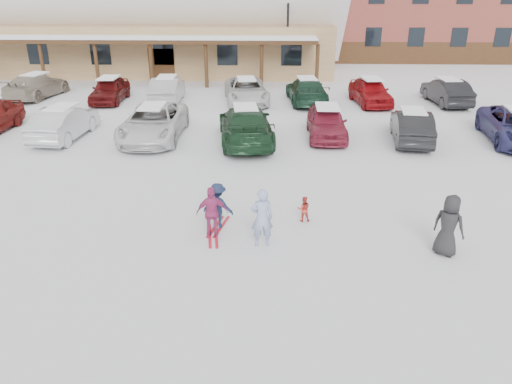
{
  "coord_description": "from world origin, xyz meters",
  "views": [
    {
      "loc": [
        0.73,
        -12.1,
        6.62
      ],
      "look_at": [
        0.3,
        1.0,
        1.0
      ],
      "focal_mm": 35.0,
      "sensor_mm": 36.0,
      "label": 1
    }
  ],
  "objects_px": {
    "lamp_post": "(288,26)",
    "parked_car_4": "(327,122)",
    "day_lodge": "(146,17)",
    "parked_car_1": "(64,123)",
    "parked_car_10": "(246,91)",
    "parked_car_11": "(307,91)",
    "toddler_red": "(304,209)",
    "adult_skier": "(262,218)",
    "bystander_dark": "(449,226)",
    "child_magenta": "(212,212)",
    "parked_car_8": "(110,90)",
    "parked_car_2": "(154,122)",
    "parked_car_3": "(246,125)",
    "parked_car_12": "(370,91)",
    "parked_car_9": "(167,90)",
    "parked_car_5": "(412,126)",
    "child_navy": "(218,206)",
    "parked_car_13": "(447,92)",
    "parked_car_7": "(37,86)"
  },
  "relations": [
    {
      "from": "toddler_red",
      "to": "parked_car_9",
      "type": "distance_m",
      "value": 16.8
    },
    {
      "from": "toddler_red",
      "to": "parked_car_10",
      "type": "relative_size",
      "value": 0.16
    },
    {
      "from": "toddler_red",
      "to": "bystander_dark",
      "type": "distance_m",
      "value": 4.03
    },
    {
      "from": "child_navy",
      "to": "child_magenta",
      "type": "height_order",
      "value": "child_magenta"
    },
    {
      "from": "parked_car_3",
      "to": "bystander_dark",
      "type": "bearing_deg",
      "value": 113.82
    },
    {
      "from": "adult_skier",
      "to": "parked_car_13",
      "type": "xyz_separation_m",
      "value": [
        10.13,
        16.81,
        -0.1
      ]
    },
    {
      "from": "child_magenta",
      "to": "parked_car_4",
      "type": "bearing_deg",
      "value": -120.29
    },
    {
      "from": "parked_car_10",
      "to": "parked_car_11",
      "type": "bearing_deg",
      "value": -7.46
    },
    {
      "from": "bystander_dark",
      "to": "parked_car_1",
      "type": "bearing_deg",
      "value": 4.62
    },
    {
      "from": "lamp_post",
      "to": "parked_car_2",
      "type": "height_order",
      "value": "lamp_post"
    },
    {
      "from": "bystander_dark",
      "to": "parked_car_1",
      "type": "distance_m",
      "value": 16.93
    },
    {
      "from": "parked_car_2",
      "to": "parked_car_4",
      "type": "distance_m",
      "value": 7.72
    },
    {
      "from": "parked_car_2",
      "to": "parked_car_3",
      "type": "relative_size",
      "value": 0.99
    },
    {
      "from": "parked_car_1",
      "to": "parked_car_10",
      "type": "distance_m",
      "value": 10.66
    },
    {
      "from": "child_navy",
      "to": "lamp_post",
      "type": "bearing_deg",
      "value": -83.85
    },
    {
      "from": "child_navy",
      "to": "toddler_red",
      "type": "bearing_deg",
      "value": -156.41
    },
    {
      "from": "lamp_post",
      "to": "parked_car_13",
      "type": "bearing_deg",
      "value": -38.64
    },
    {
      "from": "lamp_post",
      "to": "parked_car_5",
      "type": "xyz_separation_m",
      "value": [
        5.1,
        -14.42,
        -2.97
      ]
    },
    {
      "from": "parked_car_4",
      "to": "parked_car_8",
      "type": "xyz_separation_m",
      "value": [
        -11.89,
        6.74,
        -0.01
      ]
    },
    {
      "from": "parked_car_7",
      "to": "parked_car_4",
      "type": "bearing_deg",
      "value": 164.05
    },
    {
      "from": "child_magenta",
      "to": "parked_car_10",
      "type": "relative_size",
      "value": 0.3
    },
    {
      "from": "parked_car_4",
      "to": "parked_car_13",
      "type": "xyz_separation_m",
      "value": [
        7.45,
        6.76,
        0.01
      ]
    },
    {
      "from": "parked_car_9",
      "to": "parked_car_11",
      "type": "distance_m",
      "value": 8.03
    },
    {
      "from": "day_lodge",
      "to": "parked_car_1",
      "type": "xyz_separation_m",
      "value": [
        0.47,
        -18.75,
        -3.22
      ]
    },
    {
      "from": "parked_car_13",
      "to": "parked_car_5",
      "type": "bearing_deg",
      "value": 57.79
    },
    {
      "from": "day_lodge",
      "to": "adult_skier",
      "type": "height_order",
      "value": "day_lodge"
    },
    {
      "from": "parked_car_4",
      "to": "parked_car_11",
      "type": "relative_size",
      "value": 0.85
    },
    {
      "from": "parked_car_12",
      "to": "parked_car_11",
      "type": "bearing_deg",
      "value": 169.74
    },
    {
      "from": "parked_car_8",
      "to": "parked_car_9",
      "type": "xyz_separation_m",
      "value": [
        3.37,
        -0.03,
        0.03
      ]
    },
    {
      "from": "lamp_post",
      "to": "parked_car_12",
      "type": "distance_m",
      "value": 9.1
    },
    {
      "from": "day_lodge",
      "to": "parked_car_12",
      "type": "height_order",
      "value": "day_lodge"
    },
    {
      "from": "child_navy",
      "to": "parked_car_11",
      "type": "distance_m",
      "value": 16.21
    },
    {
      "from": "parked_car_11",
      "to": "parked_car_1",
      "type": "bearing_deg",
      "value": 28.03
    },
    {
      "from": "bystander_dark",
      "to": "parked_car_2",
      "type": "height_order",
      "value": "bystander_dark"
    },
    {
      "from": "parked_car_11",
      "to": "toddler_red",
      "type": "bearing_deg",
      "value": 81.11
    },
    {
      "from": "toddler_red",
      "to": "parked_car_8",
      "type": "relative_size",
      "value": 0.19
    },
    {
      "from": "bystander_dark",
      "to": "parked_car_4",
      "type": "relative_size",
      "value": 0.4
    },
    {
      "from": "bystander_dark",
      "to": "parked_car_10",
      "type": "bearing_deg",
      "value": -30.53
    },
    {
      "from": "child_magenta",
      "to": "parked_car_8",
      "type": "distance_m",
      "value": 18.12
    },
    {
      "from": "parked_car_1",
      "to": "parked_car_9",
      "type": "distance_m",
      "value": 7.92
    },
    {
      "from": "parked_car_8",
      "to": "parked_car_12",
      "type": "height_order",
      "value": "parked_car_12"
    },
    {
      "from": "parked_car_8",
      "to": "parked_car_10",
      "type": "bearing_deg",
      "value": -0.93
    },
    {
      "from": "child_navy",
      "to": "parked_car_3",
      "type": "bearing_deg",
      "value": -80.2
    },
    {
      "from": "bystander_dark",
      "to": "parked_car_8",
      "type": "xyz_separation_m",
      "value": [
        -13.98,
        17.09,
        -0.13
      ]
    },
    {
      "from": "parked_car_1",
      "to": "parked_car_7",
      "type": "relative_size",
      "value": 0.9
    },
    {
      "from": "adult_skier",
      "to": "bystander_dark",
      "type": "distance_m",
      "value": 4.79
    },
    {
      "from": "parked_car_1",
      "to": "parked_car_2",
      "type": "xyz_separation_m",
      "value": [
        4.0,
        0.08,
        0.02
      ]
    },
    {
      "from": "parked_car_3",
      "to": "parked_car_9",
      "type": "distance_m",
      "value": 9.04
    },
    {
      "from": "lamp_post",
      "to": "parked_car_4",
      "type": "distance_m",
      "value": 14.27
    },
    {
      "from": "lamp_post",
      "to": "parked_car_1",
      "type": "height_order",
      "value": "lamp_post"
    }
  ]
}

